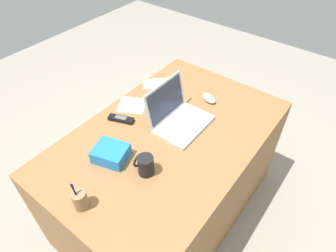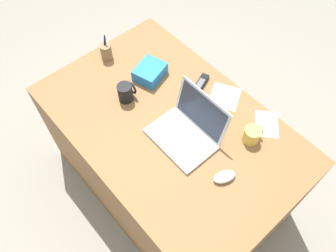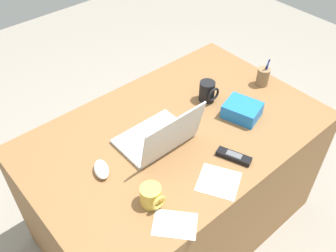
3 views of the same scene
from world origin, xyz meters
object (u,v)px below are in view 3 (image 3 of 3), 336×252
pen_holder (263,77)px  cordless_phone (234,156)px  laptop (160,137)px  coffee_mug_white (151,196)px  snack_bag (242,110)px  computer_mouse (101,169)px  coffee_mug_tall (208,91)px

pen_holder → cordless_phone: bearing=26.9°
laptop → coffee_mug_white: size_ratio=3.46×
coffee_mug_white → snack_bag: coffee_mug_white is taller
laptop → pen_holder: laptop is taller
pen_holder → snack_bag: 0.30m
laptop → coffee_mug_white: laptop is taller
computer_mouse → coffee_mug_tall: (-0.69, -0.05, 0.04)m
laptop → coffee_mug_tall: bearing=-167.4°
laptop → coffee_mug_white: 0.33m
laptop → coffee_mug_tall: laptop is taller
coffee_mug_tall → cordless_phone: (0.20, 0.37, -0.04)m
cordless_phone → snack_bag: size_ratio=0.96×
computer_mouse → coffee_mug_tall: bearing=-155.1°
computer_mouse → coffee_mug_white: size_ratio=1.15×
coffee_mug_white → laptop: bearing=-135.6°
laptop → cordless_phone: (-0.19, 0.28, -0.04)m
cordless_phone → computer_mouse: bearing=-32.9°
coffee_mug_white → pen_holder: 0.98m
snack_bag → cordless_phone: bearing=34.5°
coffee_mug_white → coffee_mug_tall: 0.71m
laptop → computer_mouse: size_ratio=3.02×
computer_mouse → cordless_phone: bearing=167.5°
coffee_mug_tall → coffee_mug_white: bearing=26.7°
cordless_phone → snack_bag: bearing=-145.5°
laptop → cordless_phone: laptop is taller
coffee_mug_tall → pen_holder: size_ratio=0.66×
coffee_mug_white → snack_bag: bearing=-170.3°
coffee_mug_white → pen_holder: bearing=-167.3°
coffee_mug_tall → laptop: bearing=12.6°
coffee_mug_tall → snack_bag: size_ratio=0.64×
coffee_mug_tall → pen_holder: pen_holder is taller
laptop → snack_bag: (-0.44, 0.11, -0.01)m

